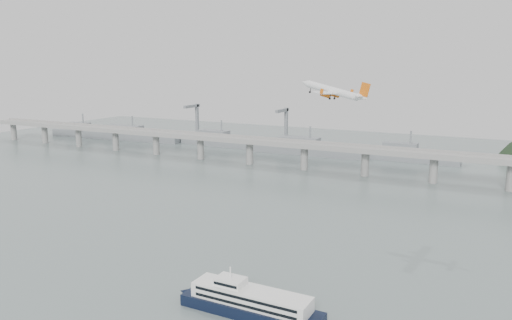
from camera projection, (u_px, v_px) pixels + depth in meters
The scene contains 5 objects.
ground at pixel (199, 262), 217.77m from camera, with size 900.00×900.00×0.00m, color slate.
bridge at pixel (339, 151), 389.71m from camera, with size 800.00×22.00×23.90m.
distant_fleet at pixel (215, 140), 517.56m from camera, with size 453.00×60.90×40.00m.
ferry at pixel (251, 303), 172.02m from camera, with size 84.17×15.12×15.89m.
airliner at pixel (334, 91), 256.77m from camera, with size 39.37×35.80×11.35m.
Camera 1 is at (115.44, -171.33, 85.86)m, focal length 35.00 mm.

